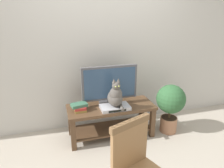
# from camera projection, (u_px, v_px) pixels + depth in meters

# --- Properties ---
(ground_plane) EXTENTS (12.00, 12.00, 0.00)m
(ground_plane) POSITION_uv_depth(u_px,v_px,m) (123.00, 160.00, 2.72)
(ground_plane) COLOR #ADA393
(back_wall) EXTENTS (7.00, 0.12, 2.80)m
(back_wall) POSITION_uv_depth(u_px,v_px,m) (101.00, 40.00, 3.25)
(back_wall) COLOR beige
(back_wall) RESTS_ON ground
(tv_stand) EXTENTS (1.29, 0.50, 0.50)m
(tv_stand) POSITION_uv_depth(u_px,v_px,m) (111.00, 115.00, 3.15)
(tv_stand) COLOR #513823
(tv_stand) RESTS_ON ground
(tv) EXTENTS (0.83, 0.20, 0.59)m
(tv) POSITION_uv_depth(u_px,v_px,m) (110.00, 84.00, 3.05)
(tv) COLOR #4C4C51
(tv) RESTS_ON tv_stand
(media_box) EXTENTS (0.42, 0.25, 0.05)m
(media_box) POSITION_uv_depth(u_px,v_px,m) (115.00, 107.00, 3.00)
(media_box) COLOR #BCBCC1
(media_box) RESTS_ON tv_stand
(cat) EXTENTS (0.21, 0.35, 0.43)m
(cat) POSITION_uv_depth(u_px,v_px,m) (115.00, 96.00, 2.92)
(cat) COLOR #514C47
(cat) RESTS_ON media_box
(wooden_chair) EXTENTS (0.54, 0.54, 0.97)m
(wooden_chair) POSITION_uv_depth(u_px,v_px,m) (138.00, 167.00, 1.80)
(wooden_chair) COLOR olive
(wooden_chair) RESTS_ON ground
(book_stack) EXTENTS (0.24, 0.19, 0.11)m
(book_stack) POSITION_uv_depth(u_px,v_px,m) (80.00, 107.00, 2.93)
(book_stack) COLOR olive
(book_stack) RESTS_ON tv_stand
(potted_plant) EXTENTS (0.45, 0.45, 0.78)m
(potted_plant) POSITION_uv_depth(u_px,v_px,m) (170.00, 103.00, 3.21)
(potted_plant) COLOR #9E6B4C
(potted_plant) RESTS_ON ground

